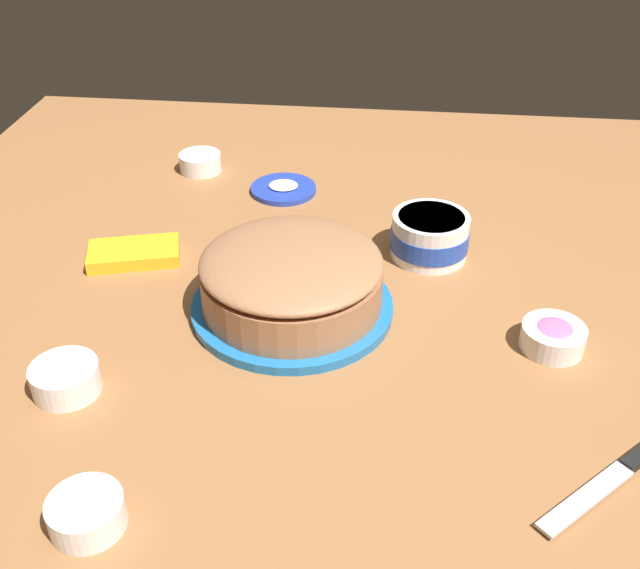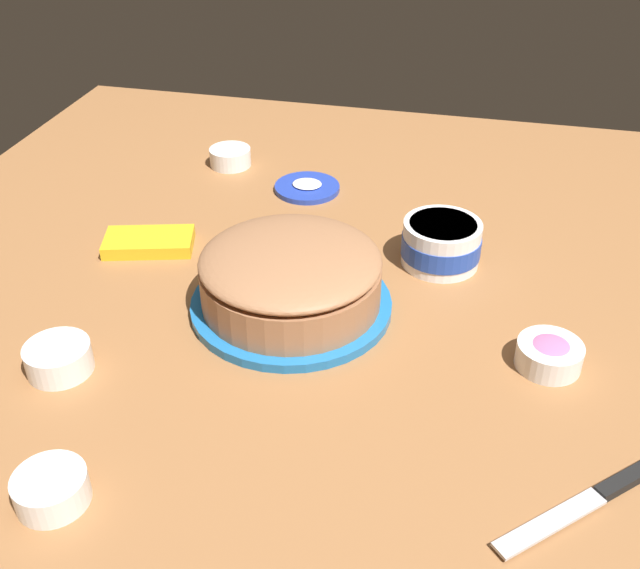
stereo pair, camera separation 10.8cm
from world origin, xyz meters
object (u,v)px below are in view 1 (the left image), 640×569
at_px(frosting_tub, 430,235).
at_px(sprinkle_bowl_blue, 200,162).
at_px(frosting_tub_lid, 283,189).
at_px(sprinkle_bowl_rainbow, 86,512).
at_px(sprinkle_bowl_green, 65,378).
at_px(sprinkle_bowl_pink, 553,336).
at_px(frosted_cake, 292,283).
at_px(spreading_knife, 625,468).
at_px(candy_box_lower, 134,253).

bearing_deg(frosting_tub, sprinkle_bowl_blue, -31.22).
relative_size(frosting_tub_lid, sprinkle_bowl_rainbow, 1.53).
distance_m(frosting_tub_lid, sprinkle_bowl_blue, 0.19).
height_order(sprinkle_bowl_blue, sprinkle_bowl_green, sprinkle_bowl_green).
bearing_deg(sprinkle_bowl_pink, sprinkle_bowl_blue, -38.88).
relative_size(frosted_cake, sprinkle_bowl_rainbow, 3.67).
height_order(spreading_knife, sprinkle_bowl_rainbow, sprinkle_bowl_rainbow).
bearing_deg(candy_box_lower, frosting_tub_lid, -143.53).
height_order(frosted_cake, sprinkle_bowl_rainbow, frosted_cake).
bearing_deg(sprinkle_bowl_pink, frosting_tub_lid, -44.05).
relative_size(frosting_tub, spreading_knife, 0.67).
xyz_separation_m(frosted_cake, sprinkle_bowl_pink, (-0.36, 0.05, -0.03)).
height_order(frosting_tub_lid, sprinkle_bowl_pink, sprinkle_bowl_pink).
xyz_separation_m(frosting_tub, spreading_knife, (-0.21, 0.43, -0.03)).
bearing_deg(frosting_tub, candy_box_lower, 7.76).
relative_size(sprinkle_bowl_blue, candy_box_lower, 0.57).
relative_size(frosting_tub, candy_box_lower, 0.87).
xyz_separation_m(frosted_cake, sprinkle_bowl_blue, (0.24, -0.44, -0.03)).
bearing_deg(sprinkle_bowl_rainbow, sprinkle_bowl_pink, -145.83).
height_order(frosting_tub, candy_box_lower, frosting_tub).
height_order(frosting_tub, sprinkle_bowl_blue, frosting_tub).
relative_size(frosting_tub_lid, spreading_knife, 0.65).
bearing_deg(frosting_tub_lid, frosting_tub, 143.67).
distance_m(frosting_tub, candy_box_lower, 0.47).
xyz_separation_m(frosted_cake, sprinkle_bowl_green, (0.26, 0.20, -0.03)).
height_order(sprinkle_bowl_blue, sprinkle_bowl_pink, sprinkle_bowl_pink).
distance_m(spreading_knife, candy_box_lower, 0.77).
relative_size(frosting_tub, sprinkle_bowl_green, 1.45).
bearing_deg(candy_box_lower, spreading_knife, 135.72).
distance_m(sprinkle_bowl_green, sprinkle_bowl_pink, 0.63).
distance_m(sprinkle_bowl_rainbow, sprinkle_bowl_green, 0.22).
bearing_deg(spreading_knife, sprinkle_bowl_blue, -47.05).
distance_m(sprinkle_bowl_blue, sprinkle_bowl_pink, 0.77).
xyz_separation_m(sprinkle_bowl_blue, candy_box_lower, (0.03, 0.33, -0.01)).
xyz_separation_m(frosting_tub_lid, sprinkle_bowl_green, (0.19, 0.57, 0.01)).
bearing_deg(frosted_cake, frosting_tub_lid, -79.38).
height_order(frosted_cake, sprinkle_bowl_green, frosted_cake).
bearing_deg(candy_box_lower, sprinkle_bowl_rainbow, 87.11).
bearing_deg(sprinkle_bowl_pink, sprinkle_bowl_rainbow, 34.17).
distance_m(frosting_tub_lid, sprinkle_bowl_pink, 0.59).
relative_size(sprinkle_bowl_rainbow, sprinkle_bowl_green, 0.93).
bearing_deg(sprinkle_bowl_blue, sprinkle_bowl_green, 88.79).
distance_m(spreading_knife, sprinkle_bowl_blue, 0.95).
distance_m(frosted_cake, frosting_tub, 0.26).
height_order(frosting_tub_lid, spreading_knife, frosting_tub_lid).
bearing_deg(frosting_tub, spreading_knife, 116.14).
relative_size(spreading_knife, sprinkle_bowl_green, 2.17).
relative_size(sprinkle_bowl_rainbow, candy_box_lower, 0.56).
height_order(spreading_knife, sprinkle_bowl_green, sprinkle_bowl_green).
bearing_deg(frosting_tub_lid, candy_box_lower, 52.12).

